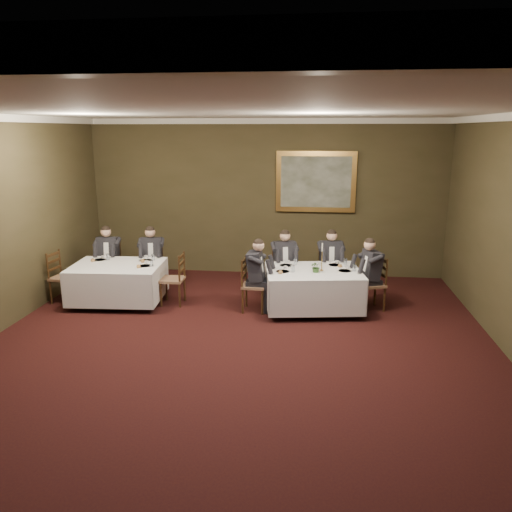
% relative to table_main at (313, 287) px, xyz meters
% --- Properties ---
extents(ground, '(10.00, 10.00, 0.00)m').
position_rel_table_main_xyz_m(ground, '(-1.12, -2.62, -0.45)').
color(ground, black).
rests_on(ground, ground).
extents(ceiling, '(8.00, 10.00, 0.10)m').
position_rel_table_main_xyz_m(ceiling, '(-1.12, -2.62, 3.05)').
color(ceiling, silver).
rests_on(ceiling, back_wall).
extents(back_wall, '(8.00, 0.10, 3.50)m').
position_rel_table_main_xyz_m(back_wall, '(-1.12, 2.38, 1.30)').
color(back_wall, '#38321C').
rests_on(back_wall, ground).
extents(crown_molding, '(8.00, 10.00, 0.12)m').
position_rel_table_main_xyz_m(crown_molding, '(-1.12, -2.62, 2.99)').
color(crown_molding, white).
rests_on(crown_molding, back_wall).
extents(table_main, '(1.91, 1.56, 0.67)m').
position_rel_table_main_xyz_m(table_main, '(0.00, 0.00, 0.00)').
color(table_main, black).
rests_on(table_main, ground).
extents(table_second, '(1.77, 1.40, 0.67)m').
position_rel_table_main_xyz_m(table_second, '(-3.72, -0.04, -0.00)').
color(table_second, black).
rests_on(table_second, ground).
extents(chair_main_backleft, '(0.53, 0.52, 1.00)m').
position_rel_table_main_xyz_m(chair_main_backleft, '(-0.59, 0.81, -0.17)').
color(chair_main_backleft, brown).
rests_on(chair_main_backleft, ground).
extents(diner_main_backleft, '(0.51, 0.57, 1.35)m').
position_rel_table_main_xyz_m(diner_main_backleft, '(-0.59, 0.80, 0.06)').
color(diner_main_backleft, black).
rests_on(diner_main_backleft, chair_main_backleft).
extents(chair_main_backright, '(0.50, 0.48, 1.00)m').
position_rel_table_main_xyz_m(chair_main_backright, '(0.33, 0.95, -0.17)').
color(chair_main_backright, brown).
rests_on(chair_main_backright, ground).
extents(diner_main_backright, '(0.47, 0.53, 1.35)m').
position_rel_table_main_xyz_m(diner_main_backright, '(0.33, 0.94, 0.06)').
color(diner_main_backright, black).
rests_on(diner_main_backright, chair_main_backright).
extents(chair_main_endleft, '(0.44, 0.46, 1.00)m').
position_rel_table_main_xyz_m(chair_main_endleft, '(-1.08, -0.16, -0.17)').
color(chair_main_endleft, brown).
rests_on(chair_main_endleft, ground).
extents(diner_main_endleft, '(0.50, 0.43, 1.35)m').
position_rel_table_main_xyz_m(diner_main_endleft, '(-1.07, -0.16, 0.06)').
color(diner_main_endleft, black).
rests_on(diner_main_endleft, chair_main_endleft).
extents(chair_main_endright, '(0.55, 0.56, 1.00)m').
position_rel_table_main_xyz_m(chair_main_endright, '(1.08, 0.17, -0.17)').
color(chair_main_endright, brown).
rests_on(chair_main_endright, ground).
extents(diner_main_endright, '(0.59, 0.54, 1.35)m').
position_rel_table_main_xyz_m(diner_main_endright, '(1.07, 0.16, 0.06)').
color(diner_main_endright, black).
rests_on(diner_main_endright, chair_main_endright).
extents(chair_sec_backleft, '(0.48, 0.47, 1.00)m').
position_rel_table_main_xyz_m(chair_sec_backleft, '(-4.23, 0.80, -0.17)').
color(chair_sec_backleft, brown).
rests_on(chair_sec_backleft, ground).
extents(diner_sec_backleft, '(0.45, 0.52, 1.35)m').
position_rel_table_main_xyz_m(diner_sec_backleft, '(-4.23, 0.78, 0.06)').
color(diner_sec_backleft, black).
rests_on(diner_sec_backleft, chair_sec_backleft).
extents(chair_sec_backright, '(0.51, 0.49, 1.00)m').
position_rel_table_main_xyz_m(chair_sec_backright, '(-3.33, 0.85, -0.17)').
color(chair_sec_backright, brown).
rests_on(chair_sec_backright, ground).
extents(diner_sec_backright, '(0.48, 0.55, 1.35)m').
position_rel_table_main_xyz_m(diner_sec_backright, '(-3.33, 0.84, 0.06)').
color(diner_sec_backright, black).
rests_on(diner_sec_backright, chair_sec_backright).
extents(chair_sec_endright, '(0.42, 0.44, 1.00)m').
position_rel_table_main_xyz_m(chair_sec_endright, '(-2.65, 0.03, -0.17)').
color(chair_sec_endright, brown).
rests_on(chair_sec_endright, ground).
extents(chair_sec_endleft, '(0.47, 0.49, 1.00)m').
position_rel_table_main_xyz_m(chair_sec_endleft, '(-4.79, -0.11, -0.17)').
color(chair_sec_endleft, brown).
rests_on(chair_sec_endleft, ground).
extents(centerpiece, '(0.25, 0.23, 0.23)m').
position_rel_table_main_xyz_m(centerpiece, '(0.05, -0.12, 0.43)').
color(centerpiece, '#2D5926').
rests_on(centerpiece, table_main).
extents(candlestick, '(0.08, 0.08, 0.53)m').
position_rel_table_main_xyz_m(candlestick, '(0.15, 0.01, 0.51)').
color(candlestick, '#AB7D34').
rests_on(candlestick, table_main).
extents(place_setting_table_main, '(0.33, 0.31, 0.14)m').
position_rel_table_main_xyz_m(place_setting_table_main, '(-0.46, 0.32, 0.35)').
color(place_setting_table_main, white).
rests_on(place_setting_table_main, table_main).
extents(place_setting_table_second, '(0.33, 0.31, 0.14)m').
position_rel_table_main_xyz_m(place_setting_table_second, '(-4.15, 0.31, 0.35)').
color(place_setting_table_second, white).
rests_on(place_setting_table_second, table_second).
extents(painting, '(1.75, 0.09, 1.33)m').
position_rel_table_main_xyz_m(painting, '(0.00, 2.32, 1.69)').
color(painting, '#E7B154').
rests_on(painting, back_wall).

